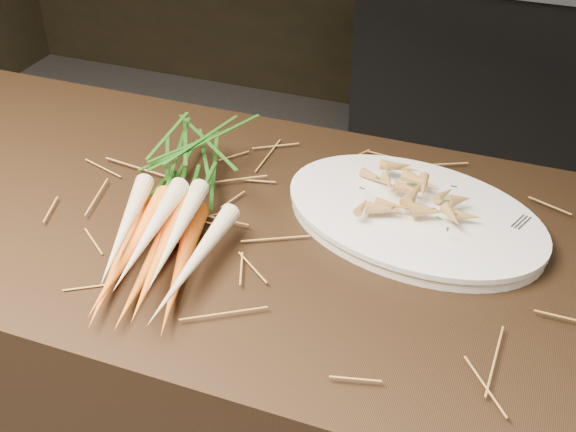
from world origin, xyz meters
TOP-DOWN VIEW (x-y plane):
  - straw_bedding at (0.00, 0.30)m, footprint 1.40×0.60m
  - root_veg_bunch at (-0.44, 0.27)m, footprint 0.26×0.54m
  - serving_platter at (-0.08, 0.39)m, footprint 0.49×0.39m
  - roasted_veg_heap at (-0.08, 0.39)m, footprint 0.24×0.20m
  - serving_fork at (0.07, 0.33)m, footprint 0.07×0.16m

SIDE VIEW (x-z plane):
  - straw_bedding at x=0.00m, z-range 0.90..0.92m
  - serving_platter at x=-0.08m, z-range 0.90..0.92m
  - serving_fork at x=0.07m, z-range 0.92..0.93m
  - roasted_veg_heap at x=-0.08m, z-range 0.92..0.97m
  - root_veg_bunch at x=-0.44m, z-range 0.90..1.00m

